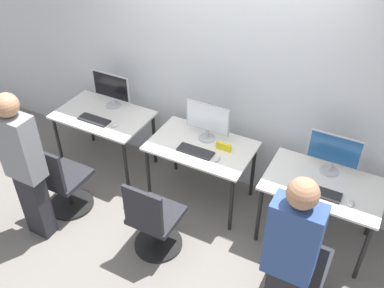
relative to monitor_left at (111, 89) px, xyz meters
name	(u,v)px	position (x,y,z in m)	size (l,w,h in m)	color
ground_plane	(186,216)	(1.26, -0.55, -0.95)	(20.00, 20.00, 0.00)	slate
wall_back	(223,67)	(1.26, 0.26, 0.45)	(12.00, 0.05, 2.80)	#B7BCC1
desk_left	(104,120)	(0.00, -0.21, -0.31)	(1.07, 0.69, 0.72)	silver
monitor_left	(111,89)	(0.00, 0.00, 0.00)	(0.48, 0.18, 0.41)	#B2B2B7
keyboard_left	(94,120)	(0.00, -0.36, -0.22)	(0.37, 0.14, 0.02)	#262628
mouse_left	(115,125)	(0.27, -0.34, -0.21)	(0.06, 0.09, 0.03)	silver
office_chair_left	(63,184)	(0.07, -1.05, -0.60)	(0.48, 0.48, 0.88)	black
person_left	(24,164)	(0.06, -1.42, -0.07)	(0.36, 0.21, 1.62)	#232328
desk_center	(201,151)	(1.26, -0.21, -0.31)	(1.07, 0.69, 0.72)	silver
monitor_center	(208,120)	(1.26, -0.07, 0.00)	(0.48, 0.18, 0.41)	#B2B2B7
keyboard_center	(195,151)	(1.26, -0.34, -0.22)	(0.37, 0.14, 0.02)	#262628
mouse_center	(217,159)	(1.51, -0.35, -0.21)	(0.06, 0.09, 0.03)	silver
office_chair_center	(154,223)	(1.21, -1.07, -0.60)	(0.48, 0.48, 0.88)	black
desk_right	(322,190)	(2.53, -0.21, -0.31)	(1.07, 0.69, 0.72)	silver
monitor_right	(334,152)	(2.53, -0.01, 0.00)	(0.48, 0.18, 0.41)	#B2B2B7
keyboard_right	(320,192)	(2.53, -0.35, -0.22)	(0.37, 0.14, 0.02)	#262628
mouse_right	(351,203)	(2.80, -0.36, -0.21)	(0.06, 0.09, 0.03)	silver
office_chair_right	(299,269)	(2.57, -0.94, -0.60)	(0.48, 0.48, 0.88)	black
person_right	(289,258)	(2.53, -1.31, -0.07)	(0.36, 0.21, 1.63)	#232328
placard_center	(224,147)	(1.50, -0.17, -0.19)	(0.16, 0.03, 0.08)	yellow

